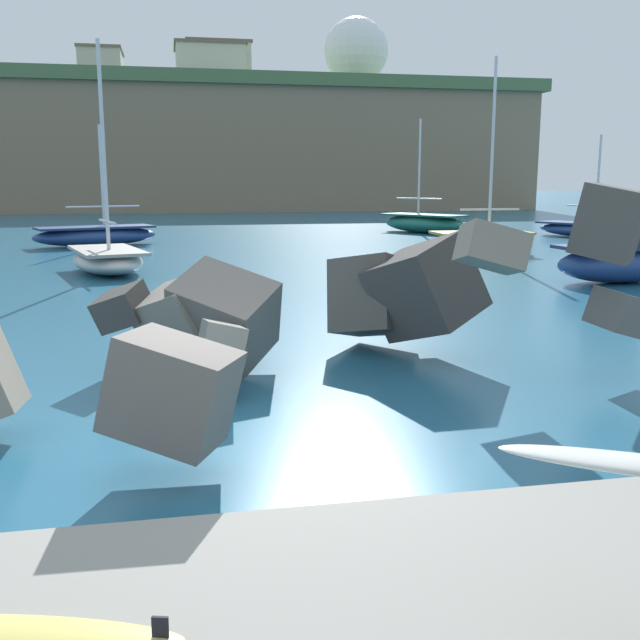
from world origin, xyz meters
The scene contains 14 objects.
ground_plane centered at (0.00, 0.00, 0.00)m, with size 400.00×400.00×0.00m, color #235B7A.
breakwater_jetty centered at (0.60, 2.60, 1.26)m, with size 25.55×7.09×3.01m.
spare_surfboard centered at (-1.38, -3.28, 0.28)m, with size 2.02×0.89×0.19m.
boat_near_left centered at (21.22, 27.82, 0.43)m, with size 4.34×6.10×5.30m.
boat_near_right centered at (12.58, 11.74, 0.80)m, with size 4.42×2.04×2.52m.
boat_mid_left centered at (-2.50, 17.05, 0.47)m, with size 3.14×4.73×7.21m.
boat_mid_centre centered at (-3.86, 27.61, 0.50)m, with size 5.95×3.77×5.45m.
boat_far_left centered at (11.86, 20.22, 0.55)m, with size 4.21×2.04×7.71m.
boat_far_centre centered at (13.88, 32.95, 0.58)m, with size 4.73×5.76×6.42m.
headland_bluff centered at (-1.95, 83.99, 6.46)m, with size 77.78×44.73×12.87m.
radar_dome centered at (23.93, 89.26, 19.14)m, with size 8.36×8.36×10.88m.
station_building_west centered at (5.64, 82.20, 15.83)m, with size 7.58×5.02×5.90m.
station_building_central centered at (-8.07, 88.80, 15.75)m, with size 5.19×7.38×5.74m.
station_building_east centered at (4.50, 79.17, 15.37)m, with size 7.90×7.18×4.98m.
Camera 1 is at (-0.41, -7.52, 2.96)m, focal length 41.01 mm.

